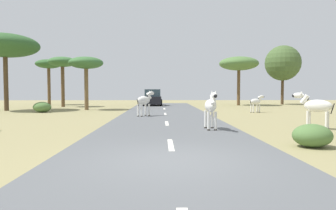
{
  "coord_description": "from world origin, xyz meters",
  "views": [
    {
      "loc": [
        -0.26,
        -7.23,
        1.7
      ],
      "look_at": [
        0.19,
        12.96,
        0.72
      ],
      "focal_mm": 32.96,
      "sensor_mm": 36.0,
      "label": 1
    }
  ],
  "objects_px": {
    "zebra_3": "(316,106)",
    "zebra_4": "(256,102)",
    "tree_3": "(283,63)",
    "tree_6": "(86,64)",
    "zebra_2": "(145,101)",
    "bush_0": "(312,136)",
    "bush_1": "(42,107)",
    "tree_0": "(5,46)",
    "tree_7": "(62,63)",
    "tree_1": "(49,65)",
    "tree_5": "(239,64)",
    "car_0": "(153,98)",
    "zebra_0": "(211,106)"
  },
  "relations": [
    {
      "from": "zebra_3",
      "to": "zebra_4",
      "type": "distance_m",
      "value": 9.94
    },
    {
      "from": "tree_3",
      "to": "tree_6",
      "type": "height_order",
      "value": "tree_3"
    },
    {
      "from": "zebra_2",
      "to": "zebra_4",
      "type": "bearing_deg",
      "value": 60.27
    },
    {
      "from": "bush_0",
      "to": "bush_1",
      "type": "bearing_deg",
      "value": 132.83
    },
    {
      "from": "zebra_3",
      "to": "tree_0",
      "type": "relative_size",
      "value": 0.26
    },
    {
      "from": "tree_0",
      "to": "tree_7",
      "type": "relative_size",
      "value": 1.24
    },
    {
      "from": "tree_1",
      "to": "tree_5",
      "type": "bearing_deg",
      "value": -4.19
    },
    {
      "from": "zebra_4",
      "to": "tree_7",
      "type": "bearing_deg",
      "value": -142.82
    },
    {
      "from": "zebra_4",
      "to": "tree_7",
      "type": "xyz_separation_m",
      "value": [
        -17.22,
        8.31,
        3.61
      ]
    },
    {
      "from": "tree_6",
      "to": "tree_0",
      "type": "bearing_deg",
      "value": -171.37
    },
    {
      "from": "zebra_3",
      "to": "zebra_4",
      "type": "relative_size",
      "value": 1.22
    },
    {
      "from": "tree_3",
      "to": "car_0",
      "type": "bearing_deg",
      "value": -169.58
    },
    {
      "from": "car_0",
      "to": "bush_1",
      "type": "xyz_separation_m",
      "value": [
        -8.17,
        -9.65,
        -0.45
      ]
    },
    {
      "from": "zebra_0",
      "to": "bush_1",
      "type": "bearing_deg",
      "value": -45.63
    },
    {
      "from": "tree_6",
      "to": "bush_1",
      "type": "bearing_deg",
      "value": -131.83
    },
    {
      "from": "tree_1",
      "to": "tree_0",
      "type": "bearing_deg",
      "value": -89.29
    },
    {
      "from": "car_0",
      "to": "tree_0",
      "type": "xyz_separation_m",
      "value": [
        -11.85,
        -7.64,
        4.47
      ]
    },
    {
      "from": "zebra_2",
      "to": "bush_0",
      "type": "xyz_separation_m",
      "value": [
        5.56,
        -10.58,
        -0.68
      ]
    },
    {
      "from": "bush_0",
      "to": "zebra_4",
      "type": "bearing_deg",
      "value": 79.14
    },
    {
      "from": "tree_3",
      "to": "zebra_3",
      "type": "bearing_deg",
      "value": -108.39
    },
    {
      "from": "zebra_2",
      "to": "tree_0",
      "type": "xyz_separation_m",
      "value": [
        -11.72,
        6.09,
        4.29
      ]
    },
    {
      "from": "tree_3",
      "to": "zebra_2",
      "type": "bearing_deg",
      "value": -132.97
    },
    {
      "from": "tree_5",
      "to": "tree_6",
      "type": "bearing_deg",
      "value": -153.37
    },
    {
      "from": "zebra_3",
      "to": "tree_6",
      "type": "height_order",
      "value": "tree_6"
    },
    {
      "from": "zebra_4",
      "to": "car_0",
      "type": "xyz_separation_m",
      "value": [
        -8.16,
        10.07,
        0.04
      ]
    },
    {
      "from": "zebra_0",
      "to": "tree_5",
      "type": "distance_m",
      "value": 22.69
    },
    {
      "from": "zebra_2",
      "to": "tree_6",
      "type": "relative_size",
      "value": 0.36
    },
    {
      "from": "tree_1",
      "to": "tree_6",
      "type": "distance_m",
      "value": 11.22
    },
    {
      "from": "tree_0",
      "to": "tree_6",
      "type": "relative_size",
      "value": 1.38
    },
    {
      "from": "tree_5",
      "to": "bush_0",
      "type": "xyz_separation_m",
      "value": [
        -4.15,
        -25.19,
        -4.26
      ]
    },
    {
      "from": "zebra_4",
      "to": "car_0",
      "type": "height_order",
      "value": "car_0"
    },
    {
      "from": "tree_5",
      "to": "tree_6",
      "type": "xyz_separation_m",
      "value": [
        -15.08,
        -7.56,
        -0.67
      ]
    },
    {
      "from": "car_0",
      "to": "bush_1",
      "type": "distance_m",
      "value": 12.65
    },
    {
      "from": "zebra_4",
      "to": "tree_6",
      "type": "xyz_separation_m",
      "value": [
        -13.66,
        3.39,
        3.13
      ]
    },
    {
      "from": "zebra_0",
      "to": "zebra_2",
      "type": "relative_size",
      "value": 1.06
    },
    {
      "from": "tree_7",
      "to": "tree_5",
      "type": "bearing_deg",
      "value": 8.07
    },
    {
      "from": "car_0",
      "to": "tree_3",
      "type": "xyz_separation_m",
      "value": [
        15.27,
        2.81,
        4.02
      ]
    },
    {
      "from": "zebra_2",
      "to": "tree_5",
      "type": "relative_size",
      "value": 0.3
    },
    {
      "from": "bush_0",
      "to": "tree_6",
      "type": "bearing_deg",
      "value": 121.79
    },
    {
      "from": "zebra_2",
      "to": "zebra_4",
      "type": "xyz_separation_m",
      "value": [
        8.29,
        3.66,
        -0.22
      ]
    },
    {
      "from": "tree_6",
      "to": "tree_7",
      "type": "distance_m",
      "value": 6.09
    },
    {
      "from": "car_0",
      "to": "bush_0",
      "type": "height_order",
      "value": "car_0"
    },
    {
      "from": "tree_3",
      "to": "tree_1",
      "type": "bearing_deg",
      "value": -179.28
    },
    {
      "from": "tree_7",
      "to": "bush_1",
      "type": "distance_m",
      "value": 8.9
    },
    {
      "from": "car_0",
      "to": "tree_0",
      "type": "bearing_deg",
      "value": -148.32
    },
    {
      "from": "zebra_0",
      "to": "bush_1",
      "type": "height_order",
      "value": "zebra_0"
    },
    {
      "from": "tree_7",
      "to": "bush_0",
      "type": "relative_size",
      "value": 4.39
    },
    {
      "from": "tree_0",
      "to": "bush_1",
      "type": "relative_size",
      "value": 4.7
    },
    {
      "from": "tree_0",
      "to": "tree_5",
      "type": "height_order",
      "value": "tree_0"
    },
    {
      "from": "zebra_3",
      "to": "tree_6",
      "type": "bearing_deg",
      "value": 83.71
    }
  ]
}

